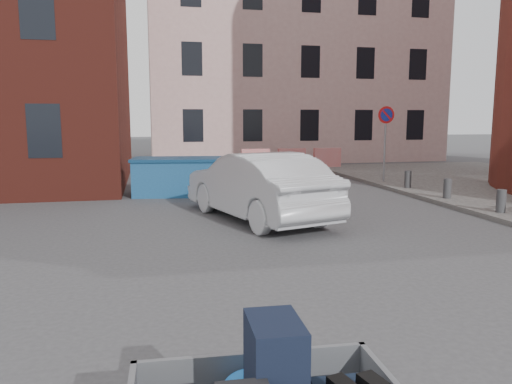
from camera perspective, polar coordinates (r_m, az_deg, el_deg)
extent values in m
plane|color=#38383A|center=(7.54, 5.41, -9.74)|extent=(120.00, 120.00, 0.00)
cube|color=#BC9591|center=(30.33, 3.81, 17.21)|extent=(16.00, 8.00, 14.00)
cylinder|color=gray|center=(18.29, 14.51, 5.24)|extent=(0.07, 0.07, 2.60)
cylinder|color=red|center=(18.25, 14.66, 8.52)|extent=(0.60, 0.03, 0.60)
cylinder|color=navy|center=(18.23, 14.69, 8.52)|extent=(0.44, 0.03, 0.44)
cylinder|color=#3A3A3D|center=(13.24, 26.21, -0.93)|extent=(0.22, 0.22, 0.55)
cylinder|color=#3A3A3D|center=(15.01, 21.03, 0.38)|extent=(0.22, 0.22, 0.55)
cylinder|color=#3A3A3D|center=(16.87, 16.96, 1.40)|extent=(0.22, 0.22, 0.55)
cube|color=red|center=(22.40, -0.05, 3.67)|extent=(1.30, 0.18, 1.00)
cube|color=red|center=(22.81, 4.14, 3.74)|extent=(1.30, 0.18, 1.00)
cube|color=red|center=(23.35, 8.15, 3.78)|extent=(1.30, 0.18, 1.00)
cube|color=slate|center=(3.60, -0.41, -19.84)|extent=(1.60, 0.10, 0.28)
cube|color=slate|center=(4.03, -1.35, -20.39)|extent=(0.11, 0.70, 0.06)
cube|color=black|center=(3.09, 2.15, -20.47)|extent=(0.32, 0.46, 0.70)
cube|color=navy|center=(15.52, -8.85, 1.59)|extent=(2.82, 1.68, 1.06)
cube|color=navy|center=(15.46, -8.90, 3.72)|extent=(2.92, 1.78, 0.09)
imported|color=#B8BAC0|center=(11.62, 0.18, 0.70)|extent=(2.97, 5.05, 1.57)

